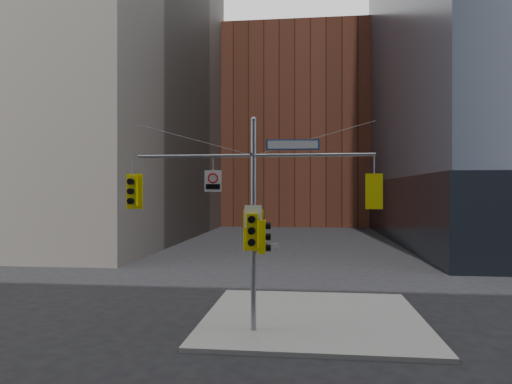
% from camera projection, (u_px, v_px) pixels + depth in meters
% --- Properties ---
extents(ground, '(160.00, 160.00, 0.00)m').
position_uv_depth(ground, '(245.00, 356.00, 13.29)').
color(ground, black).
rests_on(ground, ground).
extents(sidewalk_corner, '(8.00, 8.00, 0.15)m').
position_uv_depth(sidewalk_corner, '(313.00, 318.00, 17.04)').
color(sidewalk_corner, gray).
rests_on(sidewalk_corner, ground).
extents(brick_midrise, '(26.00, 20.00, 28.00)m').
position_uv_depth(brick_midrise, '(297.00, 132.00, 70.89)').
color(brick_midrise, brown).
rests_on(brick_midrise, ground).
extents(signal_assembly, '(8.00, 0.80, 7.30)m').
position_uv_depth(signal_assembly, '(253.00, 203.00, 15.26)').
color(signal_assembly, gray).
rests_on(signal_assembly, ground).
extents(traffic_light_west_arm, '(0.59, 0.46, 1.24)m').
position_uv_depth(traffic_light_west_arm, '(133.00, 191.00, 15.76)').
color(traffic_light_west_arm, yellow).
rests_on(traffic_light_west_arm, ground).
extents(traffic_light_east_arm, '(0.55, 0.48, 1.15)m').
position_uv_depth(traffic_light_east_arm, '(374.00, 191.00, 14.81)').
color(traffic_light_east_arm, yellow).
rests_on(traffic_light_east_arm, ground).
extents(traffic_light_pole_side, '(0.44, 0.38, 1.12)m').
position_uv_depth(traffic_light_pole_side, '(263.00, 237.00, 15.24)').
color(traffic_light_pole_side, yellow).
rests_on(traffic_light_pole_side, ground).
extents(traffic_light_pole_front, '(0.66, 0.52, 1.39)m').
position_uv_depth(traffic_light_pole_front, '(253.00, 230.00, 15.00)').
color(traffic_light_pole_front, yellow).
rests_on(traffic_light_pole_front, ground).
extents(street_sign_blade, '(1.77, 0.15, 0.34)m').
position_uv_depth(street_sign_blade, '(293.00, 145.00, 15.11)').
color(street_sign_blade, '#10469B').
rests_on(street_sign_blade, ground).
extents(regulatory_sign_arm, '(0.57, 0.12, 0.72)m').
position_uv_depth(regulatory_sign_arm, '(213.00, 180.00, 15.40)').
color(regulatory_sign_arm, silver).
rests_on(regulatory_sign_arm, ground).
extents(regulatory_sign_pole, '(0.58, 0.08, 0.75)m').
position_uv_depth(regulatory_sign_pole, '(253.00, 217.00, 15.15)').
color(regulatory_sign_pole, silver).
rests_on(regulatory_sign_pole, ground).
extents(street_blade_ew, '(0.79, 0.07, 0.16)m').
position_uv_depth(street_blade_ew, '(267.00, 245.00, 15.22)').
color(street_blade_ew, silver).
rests_on(street_blade_ew, ground).
extents(street_blade_ns, '(0.08, 0.68, 0.14)m').
position_uv_depth(street_blade_ns, '(255.00, 251.00, 15.72)').
color(street_blade_ns, '#145926').
rests_on(street_blade_ns, ground).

